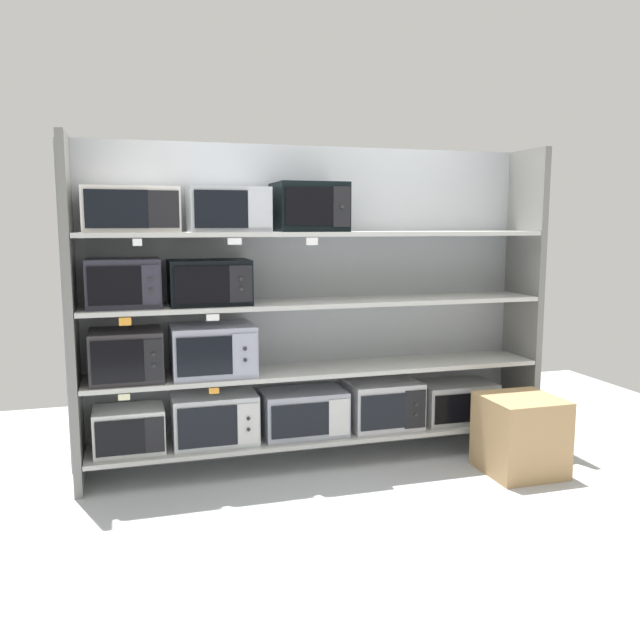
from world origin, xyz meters
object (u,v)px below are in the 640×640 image
(microwave_2, at_px, (303,413))
(microwave_4, at_px, (456,402))
(microwave_8, at_px, (209,282))
(microwave_5, at_px, (126,355))
(microwave_9, at_px, (131,210))
(shipping_carton, at_px, (520,435))
(microwave_3, at_px, (383,404))
(microwave_1, at_px, (214,418))
(microwave_7, at_px, (123,283))
(microwave_0, at_px, (129,429))
(microwave_6, at_px, (213,350))
(microwave_10, at_px, (228,210))
(microwave_11, at_px, (309,207))

(microwave_2, bearing_deg, microwave_4, -0.00)
(microwave_2, height_order, microwave_8, microwave_8)
(microwave_5, relative_size, microwave_9, 0.77)
(microwave_4, height_order, shipping_carton, shipping_carton)
(microwave_2, xyz_separation_m, microwave_5, (-1.16, -0.00, 0.47))
(shipping_carton, bearing_deg, microwave_3, 142.12)
(microwave_9, bearing_deg, microwave_2, 0.02)
(microwave_8, bearing_deg, microwave_5, -179.99)
(microwave_3, xyz_separation_m, shipping_carton, (0.75, -0.59, -0.11))
(microwave_2, relative_size, microwave_3, 1.13)
(microwave_1, relative_size, microwave_7, 1.24)
(microwave_0, bearing_deg, microwave_1, -0.00)
(microwave_6, relative_size, microwave_10, 1.06)
(microwave_4, height_order, microwave_5, microwave_5)
(microwave_5, xyz_separation_m, microwave_8, (0.54, 0.00, 0.45))
(microwave_7, relative_size, microwave_11, 0.98)
(microwave_4, bearing_deg, microwave_5, -179.99)
(microwave_0, xyz_separation_m, microwave_11, (1.21, 0.00, 1.42))
(microwave_0, height_order, microwave_5, microwave_5)
(microwave_6, distance_m, shipping_carton, 2.13)
(microwave_3, distance_m, microwave_10, 1.76)
(microwave_1, distance_m, microwave_11, 1.55)
(microwave_10, bearing_deg, microwave_6, 179.87)
(microwave_1, relative_size, microwave_3, 1.09)
(microwave_1, distance_m, microwave_7, 1.07)
(microwave_4, bearing_deg, microwave_9, -179.99)
(microwave_5, bearing_deg, microwave_11, 0.02)
(microwave_0, height_order, microwave_10, microwave_10)
(microwave_2, bearing_deg, shipping_carton, -23.50)
(microwave_3, relative_size, microwave_6, 0.95)
(microwave_6, distance_m, microwave_11, 1.14)
(microwave_2, height_order, microwave_4, microwave_2)
(microwave_11, bearing_deg, microwave_8, -179.98)
(microwave_8, distance_m, shipping_carton, 2.30)
(microwave_0, relative_size, microwave_6, 0.82)
(microwave_9, relative_size, shipping_carton, 1.11)
(microwave_2, distance_m, microwave_11, 1.41)
(microwave_2, distance_m, microwave_4, 1.18)
(microwave_5, height_order, microwave_6, microwave_6)
(microwave_6, height_order, shipping_carton, microwave_6)
(microwave_5, height_order, microwave_9, microwave_9)
(microwave_0, xyz_separation_m, microwave_7, (0.00, 0.00, 0.95))
(microwave_7, relative_size, shipping_carton, 0.87)
(microwave_9, height_order, microwave_10, microwave_10)
(microwave_2, height_order, microwave_3, microwave_3)
(microwave_4, xyz_separation_m, microwave_5, (-2.34, -0.00, 0.49))
(microwave_0, bearing_deg, microwave_9, -0.04)
(microwave_0, relative_size, microwave_9, 0.77)
(microwave_2, height_order, microwave_10, microwave_10)
(microwave_0, height_order, microwave_11, microwave_11)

